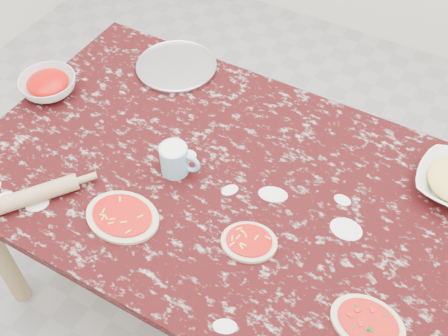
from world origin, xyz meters
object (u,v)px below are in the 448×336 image
sauce_bowl (49,85)px  flour_mug (175,159)px  worktable (224,195)px  rolling_pin (35,195)px  pizza_tray (176,67)px

sauce_bowl → flour_mug: size_ratio=1.53×
worktable → rolling_pin: bearing=-142.1°
flour_mug → worktable: bearing=17.2°
worktable → pizza_tray: 0.57m
worktable → rolling_pin: rolling_pin is taller
pizza_tray → rolling_pin: rolling_pin is taller
sauce_bowl → flour_mug: (0.59, -0.09, 0.02)m
pizza_tray → rolling_pin: bearing=-92.4°
sauce_bowl → pizza_tray: bearing=46.3°
pizza_tray → sauce_bowl: 0.47m
worktable → pizza_tray: (-0.42, 0.38, 0.09)m
worktable → sauce_bowl: sauce_bowl is taller
worktable → flour_mug: bearing=-162.8°
worktable → flour_mug: size_ratio=12.28×
worktable → pizza_tray: size_ratio=5.44×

